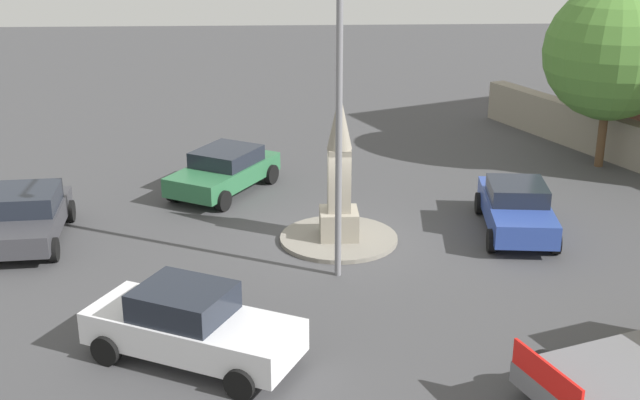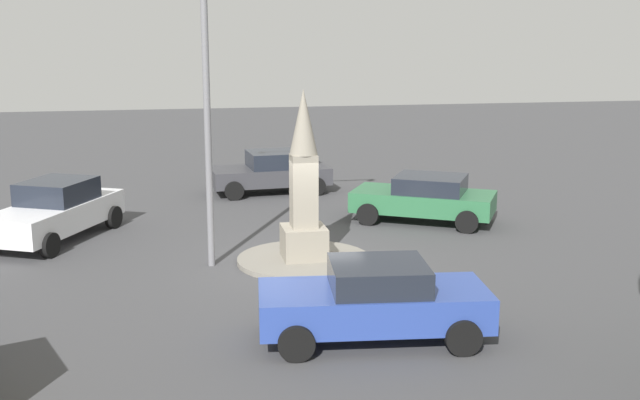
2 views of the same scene
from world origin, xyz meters
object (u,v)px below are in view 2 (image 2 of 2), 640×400
object	(u,v)px
streetlamp	(205,42)
car_white_parked_right	(56,210)
car_green_passing	(425,198)
car_blue_near_island	(374,301)
car_dark_grey_approaching	(271,172)
monument	(304,189)

from	to	relation	value
streetlamp	car_white_parked_right	bearing A→B (deg)	-39.38
streetlamp	car_green_passing	distance (m)	8.50
streetlamp	car_blue_near_island	bearing A→B (deg)	116.93
car_dark_grey_approaching	car_green_passing	world-z (taller)	car_dark_grey_approaching
car_blue_near_island	car_white_parked_right	bearing A→B (deg)	-51.99
car_dark_grey_approaching	monument	bearing A→B (deg)	87.70
monument	car_blue_near_island	size ratio (longest dim) A/B	0.95
streetlamp	car_green_passing	world-z (taller)	streetlamp
streetlamp	car_white_parked_right	world-z (taller)	streetlamp
car_dark_grey_approaching	car_white_parked_right	bearing A→B (deg)	38.17
car_green_passing	car_blue_near_island	distance (m)	9.23
car_dark_grey_approaching	car_blue_near_island	xyz separation A→B (m)	(-0.07, 13.57, -0.00)
car_green_passing	car_dark_grey_approaching	bearing A→B (deg)	-53.16
monument	car_dark_grey_approaching	size ratio (longest dim) A/B	0.98
monument	car_green_passing	bearing A→B (deg)	-141.10
car_white_parked_right	car_blue_near_island	bearing A→B (deg)	128.01
car_white_parked_right	car_blue_near_island	world-z (taller)	car_white_parked_right
car_green_passing	car_blue_near_island	xyz separation A→B (m)	(3.79, 8.42, 0.01)
monument	car_dark_grey_approaching	xyz separation A→B (m)	(-0.34, -8.55, -1.07)
streetlamp	car_green_passing	bearing A→B (deg)	-153.34
streetlamp	monument	bearing A→B (deg)	175.72
car_white_parked_right	car_blue_near_island	xyz separation A→B (m)	(-6.60, 8.44, -0.06)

